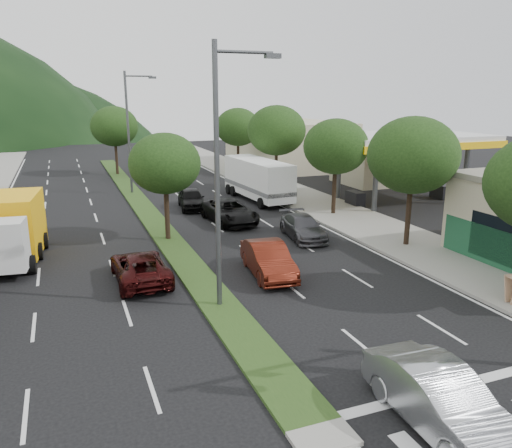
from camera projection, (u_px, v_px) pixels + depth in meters
name	position (u px, v px, depth m)	size (l,w,h in m)	color
ground	(314.00, 429.00, 12.52)	(160.00, 160.00, 0.00)	black
sidewalk_right	(307.00, 200.00, 39.45)	(5.00, 90.00, 0.15)	gray
median	(141.00, 205.00, 37.76)	(1.60, 56.00, 0.12)	#223D16
gas_canopy	(403.00, 142.00, 37.88)	(12.20, 8.20, 5.25)	silver
bldg_right_far	(287.00, 144.00, 58.41)	(10.00, 16.00, 5.20)	beige
tree_r_b	(413.00, 155.00, 26.30)	(4.80, 4.80, 6.94)	black
tree_r_c	(336.00, 147.00, 33.59)	(4.40, 4.40, 6.48)	black
tree_r_d	(277.00, 131.00, 42.50)	(5.00, 5.00, 7.17)	black
tree_r_e	(238.00, 127.00, 51.59)	(4.60, 4.60, 6.71)	black
tree_med_near	(165.00, 164.00, 27.65)	(4.00, 4.00, 6.02)	black
tree_med_far	(114.00, 126.00, 50.95)	(4.80, 4.80, 6.94)	black
streetlight_near	(222.00, 166.00, 18.41)	(2.60, 0.25, 10.00)	#47494C
streetlight_mid	(131.00, 127.00, 40.96)	(2.60, 0.25, 10.00)	#47494C
sedan_silver	(440.00, 399.00, 12.39)	(1.66, 4.77, 1.57)	#9EA1A5
suv_maroon	(140.00, 267.00, 22.26)	(2.23, 4.84, 1.34)	black
car_queue_a	(191.00, 199.00, 36.62)	(1.76, 4.37, 1.49)	black
car_queue_b	(303.00, 227.00, 29.07)	(1.85, 4.56, 1.32)	#454448
car_queue_c	(268.00, 259.00, 23.03)	(1.61, 4.63, 1.53)	#52180D
car_queue_d	(230.00, 211.00, 32.56)	(2.48, 5.38, 1.50)	black
box_truck	(14.00, 231.00, 25.02)	(3.12, 6.71, 3.20)	silver
motorhome	(258.00, 179.00, 39.36)	(3.10, 8.46, 3.19)	white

